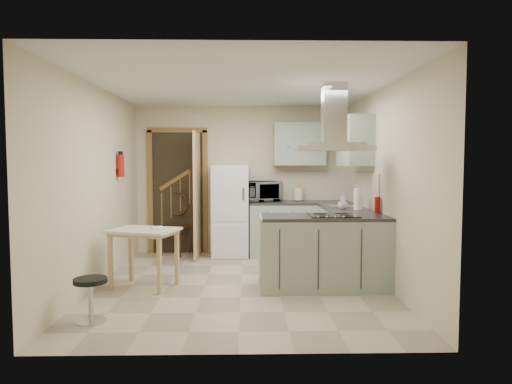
{
  "coord_description": "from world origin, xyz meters",
  "views": [
    {
      "loc": [
        0.07,
        -5.7,
        1.56
      ],
      "look_at": [
        0.2,
        0.45,
        1.15
      ],
      "focal_mm": 32.0,
      "sensor_mm": 36.0,
      "label": 1
    }
  ],
  "objects_px": {
    "extractor_hood": "(334,148)",
    "microwave": "(261,191)",
    "drop_leaf_table": "(144,258)",
    "stool": "(91,300)",
    "peninsula": "(324,252)",
    "fridge": "(230,211)",
    "bentwood_chair": "(176,226)"
  },
  "relations": [
    {
      "from": "fridge",
      "to": "microwave",
      "type": "bearing_deg",
      "value": 7.47
    },
    {
      "from": "peninsula",
      "to": "microwave",
      "type": "bearing_deg",
      "value": 109.3
    },
    {
      "from": "extractor_hood",
      "to": "stool",
      "type": "relative_size",
      "value": 2.08
    },
    {
      "from": "extractor_hood",
      "to": "microwave",
      "type": "height_order",
      "value": "extractor_hood"
    },
    {
      "from": "extractor_hood",
      "to": "microwave",
      "type": "bearing_deg",
      "value": 111.75
    },
    {
      "from": "fridge",
      "to": "bentwood_chair",
      "type": "relative_size",
      "value": 1.57
    },
    {
      "from": "fridge",
      "to": "extractor_hood",
      "type": "relative_size",
      "value": 1.67
    },
    {
      "from": "stool",
      "to": "microwave",
      "type": "height_order",
      "value": "microwave"
    },
    {
      "from": "fridge",
      "to": "peninsula",
      "type": "distance_m",
      "value": 2.35
    },
    {
      "from": "microwave",
      "to": "bentwood_chair",
      "type": "bearing_deg",
      "value": 155.51
    },
    {
      "from": "fridge",
      "to": "bentwood_chair",
      "type": "bearing_deg",
      "value": 172.95
    },
    {
      "from": "peninsula",
      "to": "drop_leaf_table",
      "type": "height_order",
      "value": "peninsula"
    },
    {
      "from": "extractor_hood",
      "to": "microwave",
      "type": "relative_size",
      "value": 1.48
    },
    {
      "from": "stool",
      "to": "microwave",
      "type": "xyz_separation_m",
      "value": [
        1.76,
        3.17,
        0.85
      ]
    },
    {
      "from": "drop_leaf_table",
      "to": "stool",
      "type": "relative_size",
      "value": 1.8
    },
    {
      "from": "drop_leaf_table",
      "to": "stool",
      "type": "xyz_separation_m",
      "value": [
        -0.25,
        -1.21,
        -0.15
      ]
    },
    {
      "from": "fridge",
      "to": "microwave",
      "type": "height_order",
      "value": "fridge"
    },
    {
      "from": "peninsula",
      "to": "stool",
      "type": "relative_size",
      "value": 3.58
    },
    {
      "from": "microwave",
      "to": "peninsula",
      "type": "bearing_deg",
      "value": -93.31
    },
    {
      "from": "drop_leaf_table",
      "to": "bentwood_chair",
      "type": "height_order",
      "value": "bentwood_chair"
    },
    {
      "from": "drop_leaf_table",
      "to": "microwave",
      "type": "relative_size",
      "value": 1.28
    },
    {
      "from": "peninsula",
      "to": "bentwood_chair",
      "type": "height_order",
      "value": "bentwood_chair"
    },
    {
      "from": "extractor_hood",
      "to": "peninsula",
      "type": "bearing_deg",
      "value": 180.0
    },
    {
      "from": "fridge",
      "to": "bentwood_chair",
      "type": "height_order",
      "value": "fridge"
    },
    {
      "from": "extractor_hood",
      "to": "stool",
      "type": "bearing_deg",
      "value": -156.42
    },
    {
      "from": "bentwood_chair",
      "to": "stool",
      "type": "bearing_deg",
      "value": -76.03
    },
    {
      "from": "stool",
      "to": "fridge",
      "type": "bearing_deg",
      "value": 68.04
    },
    {
      "from": "bentwood_chair",
      "to": "peninsula",
      "type": "bearing_deg",
      "value": -24.43
    },
    {
      "from": "extractor_hood",
      "to": "stool",
      "type": "xyz_separation_m",
      "value": [
        -2.58,
        -1.12,
        -1.5
      ]
    },
    {
      "from": "fridge",
      "to": "drop_leaf_table",
      "type": "distance_m",
      "value": 2.17
    },
    {
      "from": "drop_leaf_table",
      "to": "microwave",
      "type": "distance_m",
      "value": 2.57
    },
    {
      "from": "stool",
      "to": "peninsula",
      "type": "bearing_deg",
      "value": 24.42
    }
  ]
}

